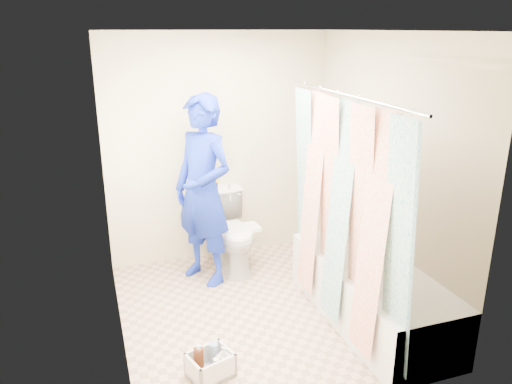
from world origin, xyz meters
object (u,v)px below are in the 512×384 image
object	(u,v)px
cleaning_caddy	(212,365)
bathtub	(371,292)
plumber	(203,191)
toilet	(231,231)

from	to	relation	value
cleaning_caddy	bathtub	bearing A→B (deg)	-6.69
bathtub	plumber	size ratio (longest dim) A/B	0.94
bathtub	plumber	world-z (taller)	plumber
cleaning_caddy	plumber	bearing A→B (deg)	60.87
toilet	plumber	bearing A→B (deg)	-155.90
bathtub	cleaning_caddy	world-z (taller)	bathtub
plumber	cleaning_caddy	size ratio (longest dim) A/B	5.09
plumber	toilet	bearing A→B (deg)	85.11
toilet	cleaning_caddy	bearing A→B (deg)	-114.13
plumber	cleaning_caddy	distance (m)	1.72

